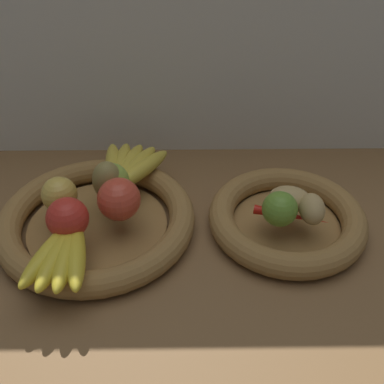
# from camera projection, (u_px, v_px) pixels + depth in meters

# --- Properties ---
(ground_plane) EXTENTS (1.40, 0.90, 0.03)m
(ground_plane) POSITION_uv_depth(u_px,v_px,m) (202.00, 236.00, 0.90)
(ground_plane) COLOR brown
(back_wall) EXTENTS (1.40, 0.03, 0.55)m
(back_wall) POSITION_uv_depth(u_px,v_px,m) (199.00, 32.00, 0.95)
(back_wall) COLOR silver
(back_wall) RESTS_ON ground_plane
(fruit_bowl_left) EXTENTS (0.37, 0.37, 0.05)m
(fruit_bowl_left) POSITION_uv_depth(u_px,v_px,m) (97.00, 220.00, 0.88)
(fruit_bowl_left) COLOR olive
(fruit_bowl_left) RESTS_ON ground_plane
(fruit_bowl_right) EXTENTS (0.30, 0.30, 0.05)m
(fruit_bowl_right) POSITION_uv_depth(u_px,v_px,m) (287.00, 219.00, 0.88)
(fruit_bowl_right) COLOR olive
(fruit_bowl_right) RESTS_ON ground_plane
(apple_golden_left) EXTENTS (0.07, 0.07, 0.07)m
(apple_golden_left) POSITION_uv_depth(u_px,v_px,m) (59.00, 194.00, 0.84)
(apple_golden_left) COLOR gold
(apple_golden_left) RESTS_ON fruit_bowl_left
(apple_red_front) EXTENTS (0.07, 0.07, 0.07)m
(apple_red_front) POSITION_uv_depth(u_px,v_px,m) (68.00, 218.00, 0.79)
(apple_red_front) COLOR red
(apple_red_front) RESTS_ON fruit_bowl_left
(apple_green_back) EXTENTS (0.07, 0.07, 0.07)m
(apple_green_back) POSITION_uv_depth(u_px,v_px,m) (111.00, 181.00, 0.87)
(apple_green_back) COLOR #8CAD3D
(apple_green_back) RESTS_ON fruit_bowl_left
(apple_red_right) EXTENTS (0.08, 0.08, 0.08)m
(apple_red_right) POSITION_uv_depth(u_px,v_px,m) (119.00, 199.00, 0.82)
(apple_red_right) COLOR #CC422D
(apple_red_right) RESTS_ON fruit_bowl_left
(pear_brown) EXTENTS (0.07, 0.07, 0.08)m
(pear_brown) POSITION_uv_depth(u_px,v_px,m) (108.00, 181.00, 0.86)
(pear_brown) COLOR olive
(pear_brown) RESTS_ON fruit_bowl_left
(banana_bunch_front) EXTENTS (0.12, 0.18, 0.03)m
(banana_bunch_front) POSITION_uv_depth(u_px,v_px,m) (63.00, 252.00, 0.75)
(banana_bunch_front) COLOR gold
(banana_bunch_front) RESTS_ON fruit_bowl_left
(banana_bunch_back) EXTENTS (0.15, 0.18, 0.03)m
(banana_bunch_back) POSITION_uv_depth(u_px,v_px,m) (128.00, 167.00, 0.94)
(banana_bunch_back) COLOR gold
(banana_bunch_back) RESTS_ON fruit_bowl_left
(potato_large) EXTENTS (0.09, 0.07, 0.05)m
(potato_large) POSITION_uv_depth(u_px,v_px,m) (290.00, 199.00, 0.85)
(potato_large) COLOR tan
(potato_large) RESTS_ON fruit_bowl_right
(potato_small) EXTENTS (0.05, 0.06, 0.05)m
(potato_small) POSITION_uv_depth(u_px,v_px,m) (312.00, 209.00, 0.82)
(potato_small) COLOR tan
(potato_small) RESTS_ON fruit_bowl_right
(lime_near) EXTENTS (0.06, 0.06, 0.06)m
(lime_near) POSITION_uv_depth(u_px,v_px,m) (280.00, 209.00, 0.81)
(lime_near) COLOR olive
(lime_near) RESTS_ON fruit_bowl_right
(chili_pepper) EXTENTS (0.13, 0.06, 0.02)m
(chili_pepper) POSITION_uv_depth(u_px,v_px,m) (291.00, 216.00, 0.83)
(chili_pepper) COLOR red
(chili_pepper) RESTS_ON fruit_bowl_right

